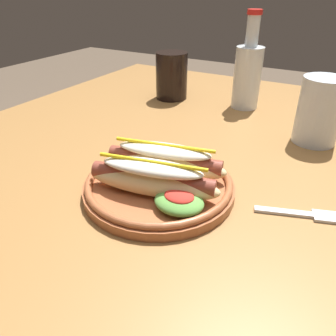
{
  "coord_description": "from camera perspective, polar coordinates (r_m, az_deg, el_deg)",
  "views": [
    {
      "loc": [
        0.19,
        -0.61,
        1.05
      ],
      "look_at": [
        -0.04,
        -0.19,
        0.77
      ],
      "focal_mm": 35.23,
      "sensor_mm": 36.0,
      "label": 1
    }
  ],
  "objects": [
    {
      "name": "fork",
      "position": [
        0.54,
        22.31,
        -7.41
      ],
      "size": [
        0.12,
        0.06,
        0.0
      ],
      "rotation": [
        0.0,
        0.0,
        0.33
      ],
      "color": "silver",
      "rests_on": "dining_table"
    },
    {
      "name": "hot_dog_plate",
      "position": [
        0.53,
        -1.45,
        -1.87
      ],
      "size": [
        0.25,
        0.25,
        0.08
      ],
      "color": "#9E5633",
      "rests_on": "dining_table"
    },
    {
      "name": "soda_cup",
      "position": [
        0.99,
        0.62,
        15.67
      ],
      "size": [
        0.09,
        0.09,
        0.13
      ],
      "primitive_type": "cylinder",
      "color": "black",
      "rests_on": "dining_table"
    },
    {
      "name": "dining_table",
      "position": [
        0.76,
        10.29,
        -2.31
      ],
      "size": [
        1.22,
        1.09,
        0.74
      ],
      "color": "olive",
      "rests_on": "ground_plane"
    },
    {
      "name": "water_cup",
      "position": [
        0.76,
        24.75,
        8.94
      ],
      "size": [
        0.09,
        0.09,
        0.14
      ],
      "primitive_type": "cylinder",
      "color": "silver",
      "rests_on": "dining_table"
    },
    {
      "name": "glass_bottle",
      "position": [
        0.93,
        13.62,
        15.65
      ],
      "size": [
        0.07,
        0.07,
        0.24
      ],
      "color": "silver",
      "rests_on": "dining_table"
    }
  ]
}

